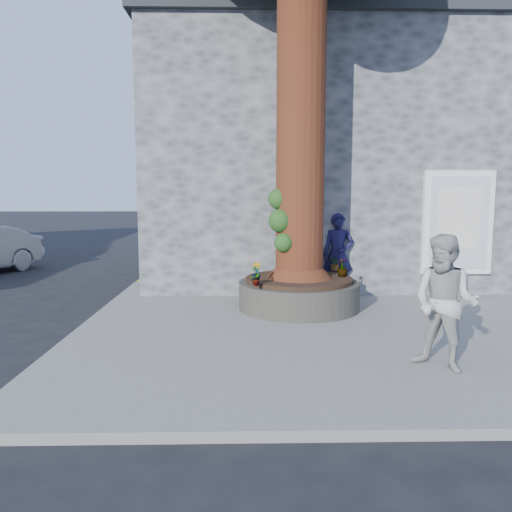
{
  "coord_description": "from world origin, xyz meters",
  "views": [
    {
      "loc": [
        -0.23,
        -7.39,
        2.31
      ],
      "look_at": [
        -0.04,
        1.1,
        1.25
      ],
      "focal_mm": 35.0,
      "sensor_mm": 36.0,
      "label": 1
    }
  ],
  "objects": [
    {
      "name": "ground",
      "position": [
        0.0,
        0.0,
        0.0
      ],
      "size": [
        120.0,
        120.0,
        0.0
      ],
      "primitive_type": "plane",
      "color": "black",
      "rests_on": "ground"
    },
    {
      "name": "pavement",
      "position": [
        1.5,
        1.0,
        0.06
      ],
      "size": [
        9.0,
        8.0,
        0.12
      ],
      "primitive_type": "cube",
      "color": "slate",
      "rests_on": "ground"
    },
    {
      "name": "yellow_line",
      "position": [
        -3.05,
        1.0,
        0.0
      ],
      "size": [
        0.1,
        30.0,
        0.01
      ],
      "primitive_type": "cube",
      "color": "yellow",
      "rests_on": "ground"
    },
    {
      "name": "stone_shop",
      "position": [
        2.5,
        7.2,
        3.16
      ],
      "size": [
        10.3,
        8.3,
        6.3
      ],
      "color": "#474A4B",
      "rests_on": "ground"
    },
    {
      "name": "planter",
      "position": [
        0.8,
        2.0,
        0.41
      ],
      "size": [
        2.3,
        2.3,
        0.6
      ],
      "color": "black",
      "rests_on": "pavement"
    },
    {
      "name": "man",
      "position": [
        1.76,
        3.16,
        1.01
      ],
      "size": [
        0.69,
        0.49,
        1.78
      ],
      "primitive_type": "imported",
      "rotation": [
        0.0,
        0.0,
        -0.1
      ],
      "color": "#19173F",
      "rests_on": "pavement"
    },
    {
      "name": "woman",
      "position": [
        2.24,
        -1.4,
        0.97
      ],
      "size": [
        1.05,
        1.04,
        1.7
      ],
      "primitive_type": "imported",
      "rotation": [
        0.0,
        0.0,
        -0.75
      ],
      "color": "#ADACA5",
      "rests_on": "pavement"
    },
    {
      "name": "shopping_bag",
      "position": [
        2.0,
        2.95,
        0.26
      ],
      "size": [
        0.22,
        0.15,
        0.28
      ],
      "primitive_type": "cube",
      "rotation": [
        0.0,
        0.0,
        0.18
      ],
      "color": "white",
      "rests_on": "pavement"
    },
    {
      "name": "plant_a",
      "position": [
        -0.05,
        1.15,
        0.9
      ],
      "size": [
        0.22,
        0.22,
        0.36
      ],
      "primitive_type": "imported",
      "rotation": [
        0.0,
        0.0,
        0.82
      ],
      "color": "gray",
      "rests_on": "planter"
    },
    {
      "name": "plant_b",
      "position": [
        -0.05,
        1.34,
        0.91
      ],
      "size": [
        0.27,
        0.28,
        0.38
      ],
      "primitive_type": "imported",
      "rotation": [
        0.0,
        0.0,
        2.01
      ],
      "color": "gray",
      "rests_on": "planter"
    },
    {
      "name": "plant_c",
      "position": [
        1.65,
        2.09,
        0.9
      ],
      "size": [
        0.29,
        0.29,
        0.37
      ],
      "primitive_type": "imported",
      "rotation": [
        0.0,
        0.0,
        3.82
      ],
      "color": "gray",
      "rests_on": "planter"
    },
    {
      "name": "plant_d",
      "position": [
        1.65,
        2.85,
        0.87
      ],
      "size": [
        0.33,
        0.34,
        0.3
      ],
      "primitive_type": "imported",
      "rotation": [
        0.0,
        0.0,
        5.11
      ],
      "color": "gray",
      "rests_on": "planter"
    }
  ]
}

